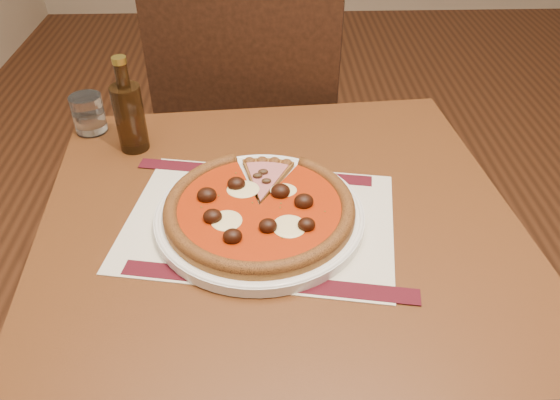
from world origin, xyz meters
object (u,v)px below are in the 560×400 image
object	(u,v)px
pizza	(259,207)
water_glass	(88,114)
table	(280,265)
plate	(260,216)
chair_far	(254,131)
bottle	(129,115)

from	to	relation	value
pizza	water_glass	xyz separation A→B (m)	(-0.35, 0.31, 0.01)
table	plate	distance (m)	0.12
plate	table	bearing A→B (deg)	-3.02
chair_far	plate	bearing A→B (deg)	102.33
table	chair_far	distance (m)	0.63
chair_far	pizza	bearing A→B (deg)	102.32
pizza	bottle	xyz separation A→B (m)	(-0.25, 0.24, 0.04)
plate	bottle	distance (m)	0.35
table	bottle	size ratio (longest dim) A/B	4.49
table	chair_far	world-z (taller)	chair_far
water_glass	bottle	distance (m)	0.13
water_glass	pizza	bearing A→B (deg)	-41.25
pizza	water_glass	bearing A→B (deg)	138.75
table	water_glass	xyz separation A→B (m)	(-0.39, 0.31, 0.14)
bottle	chair_far	bearing A→B (deg)	58.95
table	chair_far	bearing A→B (deg)	94.84
chair_far	water_glass	bearing A→B (deg)	53.80
chair_far	plate	xyz separation A→B (m)	(0.02, -0.62, 0.20)
chair_far	water_glass	distance (m)	0.51
water_glass	chair_far	bearing A→B (deg)	43.16
chair_far	water_glass	xyz separation A→B (m)	(-0.33, -0.31, 0.23)
table	bottle	distance (m)	0.41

